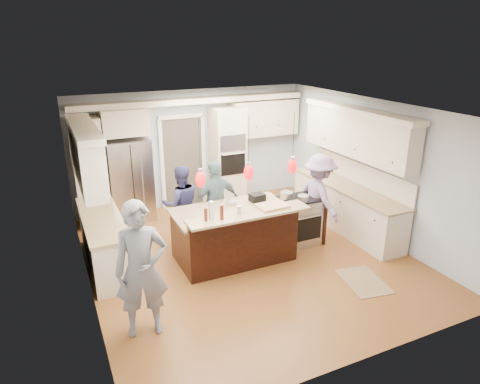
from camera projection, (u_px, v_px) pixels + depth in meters
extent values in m
plane|color=#8E5E27|center=(248.00, 257.00, 7.86)|extent=(6.00, 6.00, 0.00)
cube|color=#B2BCC6|center=(192.00, 148.00, 9.95)|extent=(5.50, 0.04, 2.70)
cube|color=#B2BCC6|center=(364.00, 268.00, 4.84)|extent=(5.50, 0.04, 2.70)
cube|color=#B2BCC6|center=(81.00, 214.00, 6.31)|extent=(0.04, 6.00, 2.70)
cube|color=#B2BCC6|center=(373.00, 168.00, 8.48)|extent=(0.04, 6.00, 2.70)
cube|color=white|center=(249.00, 109.00, 6.93)|extent=(5.50, 6.00, 0.04)
cube|color=#B7B7BC|center=(130.00, 180.00, 9.19)|extent=(0.90, 0.70, 1.80)
cube|color=beige|center=(227.00, 157.00, 10.04)|extent=(0.72, 0.64, 2.30)
cube|color=black|center=(233.00, 143.00, 9.62)|extent=(0.60, 0.02, 0.35)
cube|color=black|center=(233.00, 164.00, 9.80)|extent=(0.60, 0.02, 0.50)
cylinder|color=#B7B7BC|center=(234.00, 154.00, 9.68)|extent=(0.55, 0.02, 0.02)
cube|color=beige|center=(89.00, 173.00, 8.84)|extent=(0.60, 0.58, 2.30)
cube|color=beige|center=(124.00, 122.00, 8.81)|extent=(0.95, 0.58, 0.55)
cube|color=beige|center=(265.00, 118.00, 10.30)|extent=(1.70, 0.35, 0.85)
cube|color=beige|center=(193.00, 100.00, 9.39)|extent=(5.30, 0.38, 0.12)
cube|color=#4C443A|center=(183.00, 162.00, 9.95)|extent=(0.90, 0.06, 2.10)
cube|color=white|center=(181.00, 116.00, 9.54)|extent=(1.04, 0.06, 0.10)
cube|color=beige|center=(345.00, 208.00, 8.91)|extent=(0.60, 3.00, 0.88)
cube|color=tan|center=(347.00, 187.00, 8.76)|extent=(0.64, 3.05, 0.04)
cube|color=beige|center=(357.00, 135.00, 8.43)|extent=(0.35, 3.00, 0.85)
cube|color=beige|center=(359.00, 111.00, 8.26)|extent=(0.37, 3.10, 0.10)
cube|color=beige|center=(104.00, 242.00, 7.45)|extent=(0.60, 2.20, 0.88)
cube|color=tan|center=(101.00, 218.00, 7.29)|extent=(0.64, 2.25, 0.04)
cube|color=beige|center=(86.00, 158.00, 6.87)|extent=(0.35, 2.20, 0.85)
cube|color=beige|center=(83.00, 128.00, 6.71)|extent=(0.37, 2.30, 0.10)
cube|color=black|center=(232.00, 234.00, 7.74)|extent=(2.00, 1.00, 0.88)
cube|color=tan|center=(232.00, 211.00, 7.58)|extent=(2.10, 1.10, 0.04)
cube|color=black|center=(245.00, 242.00, 7.23)|extent=(2.00, 0.12, 1.08)
cube|color=tan|center=(249.00, 214.00, 6.92)|extent=(2.10, 0.42, 0.04)
cube|color=black|center=(257.00, 197.00, 7.95)|extent=(0.29, 0.24, 0.14)
cube|color=#B7B7BC|center=(297.00, 221.00, 8.28)|extent=(0.76, 0.66, 0.90)
cube|color=black|center=(307.00, 230.00, 8.01)|extent=(0.65, 0.01, 0.45)
cube|color=black|center=(298.00, 199.00, 8.12)|extent=(0.72, 0.59, 0.02)
cube|color=black|center=(315.00, 218.00, 8.45)|extent=(0.06, 0.71, 0.88)
cylinder|color=black|center=(199.00, 145.00, 6.21)|extent=(0.01, 0.01, 0.75)
ellipsoid|color=red|center=(201.00, 179.00, 6.40)|extent=(0.15, 0.15, 0.26)
cylinder|color=black|center=(249.00, 140.00, 6.53)|extent=(0.01, 0.01, 0.75)
ellipsoid|color=red|center=(249.00, 173.00, 6.71)|extent=(0.15, 0.15, 0.26)
cylinder|color=black|center=(294.00, 135.00, 6.85)|extent=(0.01, 0.01, 0.75)
ellipsoid|color=red|center=(292.00, 166.00, 7.03)|extent=(0.15, 0.15, 0.26)
imported|color=slate|center=(141.00, 270.00, 5.57)|extent=(0.76, 0.56, 1.90)
imported|color=navy|center=(181.00, 204.00, 8.26)|extent=(0.80, 0.65, 1.53)
imported|color=slate|center=(216.00, 202.00, 8.20)|extent=(0.99, 0.50, 1.63)
imported|color=gray|center=(319.00, 197.00, 8.32)|extent=(0.64, 1.11, 1.72)
cube|color=#947351|center=(364.00, 281.00, 7.06)|extent=(0.76, 0.99, 0.01)
cylinder|color=silver|center=(212.00, 210.00, 6.66)|extent=(0.09, 0.09, 0.29)
cylinder|color=#4F1C0E|center=(222.00, 212.00, 6.65)|extent=(0.08, 0.08, 0.24)
cylinder|color=#4F1C0E|center=(206.00, 214.00, 6.59)|extent=(0.06, 0.06, 0.22)
cylinder|color=#4F1C0E|center=(211.00, 211.00, 6.69)|extent=(0.07, 0.07, 0.24)
cylinder|color=#B7B7BC|center=(239.00, 210.00, 6.87)|extent=(0.07, 0.07, 0.14)
cube|color=tan|center=(272.00, 206.00, 7.16)|extent=(0.53, 0.38, 0.04)
cylinder|color=#B7B7BC|center=(287.00, 195.00, 8.06)|extent=(0.24, 0.24, 0.14)
cylinder|color=#B7B7BC|center=(303.00, 198.00, 7.97)|extent=(0.21, 0.21, 0.10)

